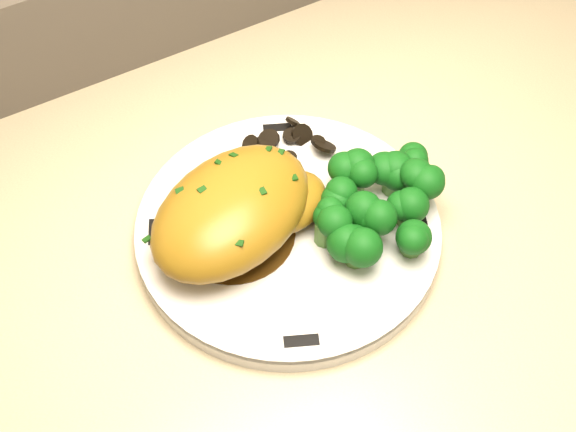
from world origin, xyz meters
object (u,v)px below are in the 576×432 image
counter (320,422)px  plate (288,229)px  chicken_breast (239,210)px  broccoli_florets (380,200)px

counter → plate: counter is taller
plate → counter: bearing=-39.7°
plate → chicken_breast: bearing=161.7°
broccoli_florets → counter: bearing=169.0°
chicken_breast → broccoli_florets: bearing=-43.9°
chicken_breast → plate: bearing=-38.5°
plate → chicken_breast: size_ratio=1.42×
chicken_breast → broccoli_florets: 0.12m
counter → plate: size_ratio=7.29×
broccoli_florets → chicken_breast: bearing=156.3°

